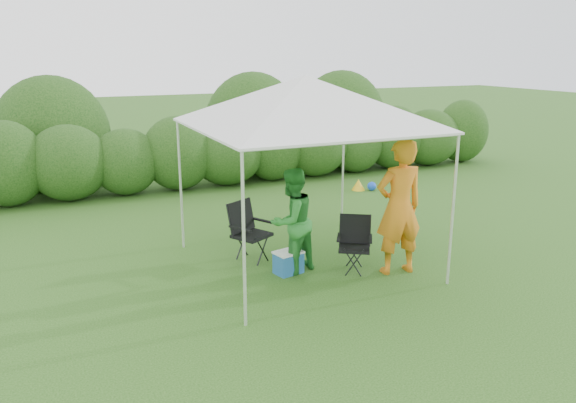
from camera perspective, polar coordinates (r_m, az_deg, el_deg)
name	(u,v)px	position (r m, az deg, el deg)	size (l,w,h in m)	color
ground	(319,275)	(8.23, 3.19, -7.50)	(70.00, 70.00, 0.00)	#34631F
hedge	(207,152)	(13.44, -8.19, 4.96)	(17.02, 1.53, 1.80)	#295019
canopy	(306,101)	(8.08, 1.79, 10.14)	(3.10, 3.10, 2.83)	silver
chair_right	(355,240)	(8.34, 6.78, -3.88)	(0.64, 0.63, 0.82)	black
chair_left	(247,227)	(8.69, -4.15, -2.62)	(0.71, 0.69, 0.92)	black
man	(399,207)	(8.18, 11.21, -0.56)	(0.72, 0.48, 1.99)	orange
woman	(292,221)	(8.11, 0.39, -2.00)	(0.76, 0.59, 1.55)	#2B8431
cooler	(288,262)	(8.24, 0.04, -6.18)	(0.45, 0.37, 0.34)	#225C9D
bottle	(293,244)	(8.13, 0.54, -4.34)	(0.06, 0.06, 0.24)	#592D0C
lawn_toy	(362,185)	(13.20, 7.51, 1.67)	(0.52, 0.43, 0.26)	yellow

